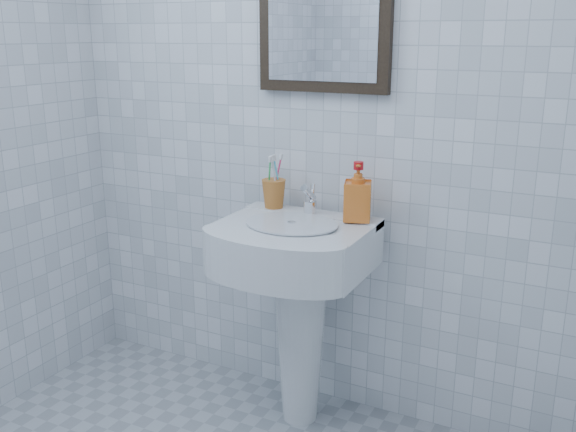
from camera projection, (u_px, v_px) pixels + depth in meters
The scene contains 6 objects.
wall_back at pixel (324, 89), 2.33m from camera, with size 2.20×0.02×2.50m, color white.
washbasin at pixel (298, 289), 2.34m from camera, with size 0.53×0.39×0.81m.
faucet at pixel (310, 202), 2.34m from camera, with size 0.05×0.11×0.12m.
toothbrush_cup at pixel (274, 194), 2.43m from camera, with size 0.09×0.09×0.11m, color #B66525, non-canonical shape.
soap_dispenser at pixel (358, 192), 2.25m from camera, with size 0.09×0.10×0.21m, color #E35A16.
wall_mirror at pixel (324, 2), 2.23m from camera, with size 0.50×0.04×0.62m.
Camera 1 is at (0.96, -0.97, 1.44)m, focal length 40.00 mm.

